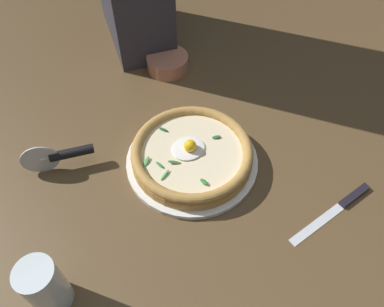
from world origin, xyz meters
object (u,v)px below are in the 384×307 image
(pizza, at_px, (192,153))
(drinking_glass, at_px, (47,288))
(side_bowl, at_px, (168,63))
(table_knife, at_px, (342,205))
(pizza_cutter, at_px, (62,155))

(pizza, relative_size, drinking_glass, 2.21)
(side_bowl, relative_size, drinking_glass, 0.95)
(pizza, distance_m, table_knife, 0.34)
(pizza, distance_m, drinking_glass, 0.40)
(pizza_cutter, height_order, table_knife, pizza_cutter)
(table_knife, height_order, drinking_glass, drinking_glass)
(pizza_cutter, bearing_deg, side_bowl, -153.48)
(table_knife, xyz_separation_m, drinking_glass, (0.59, -0.13, 0.05))
(pizza, xyz_separation_m, drinking_glass, (0.37, 0.14, 0.02))
(pizza, height_order, drinking_glass, drinking_glass)
(table_knife, relative_size, drinking_glass, 1.85)
(pizza, distance_m, side_bowl, 0.35)
(pizza, xyz_separation_m, table_knife, (-0.21, 0.27, -0.03))
(side_bowl, height_order, table_knife, side_bowl)
(pizza, xyz_separation_m, pizza_cutter, (0.25, -0.14, 0.01))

